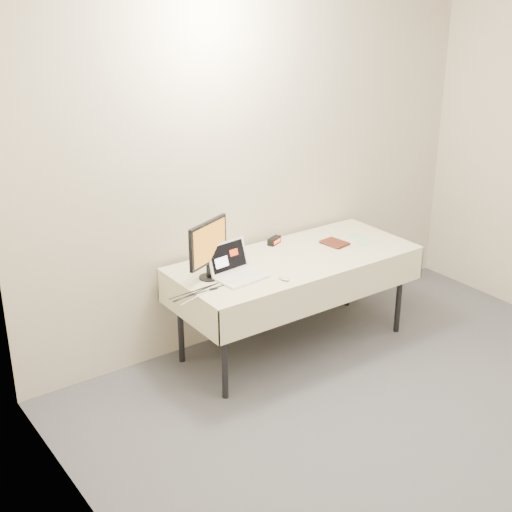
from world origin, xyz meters
TOP-DOWN VIEW (x-y plane):
  - back_wall at (0.00, 2.50)m, footprint 4.00×0.10m
  - table at (0.00, 2.05)m, footprint 1.86×0.81m
  - laptop at (-0.55, 2.02)m, footprint 0.36×0.34m
  - monitor at (-0.72, 2.09)m, footprint 0.38×0.18m
  - book at (0.34, 2.07)m, footprint 0.15×0.04m
  - alarm_clock at (0.04, 2.35)m, footprint 0.14×0.10m
  - clicker at (-0.32, 1.77)m, footprint 0.06×0.10m
  - paper_form at (0.64, 2.03)m, footprint 0.18×0.29m
  - usb_dongle at (-0.79, 1.92)m, footprint 0.06×0.02m

SIDE VIEW (x-z plane):
  - table at x=0.00m, z-range 0.31..1.05m
  - paper_form at x=0.64m, z-range 0.74..0.74m
  - usb_dongle at x=-0.79m, z-range 0.74..0.75m
  - clicker at x=-0.32m, z-range 0.74..0.76m
  - alarm_clock at x=0.04m, z-range 0.74..0.79m
  - laptop at x=-0.55m, z-range 0.68..0.90m
  - book at x=0.34m, z-range 0.74..0.94m
  - monitor at x=-0.72m, z-range 0.77..1.19m
  - back_wall at x=0.00m, z-range 0.00..2.70m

